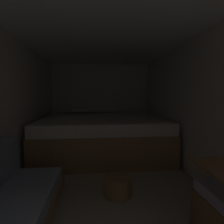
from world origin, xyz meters
TOP-DOWN VIEW (x-y plane):
  - ground_plane at (0.00, 1.78)m, footprint 7.07×7.07m
  - wall_back at (0.00, 4.34)m, footprint 2.67×0.05m
  - wall_left at (-1.31, 1.78)m, footprint 0.05×5.07m
  - wall_right at (1.31, 1.78)m, footprint 0.05×5.07m
  - ceiling_slab at (0.00, 1.78)m, footprint 2.67×5.07m
  - bed at (-0.00, 3.22)m, footprint 2.45×2.10m
  - wicker_basket at (0.11, 1.53)m, footprint 0.34×0.34m

SIDE VIEW (x-z plane):
  - ground_plane at x=0.00m, z-range 0.00..0.00m
  - wicker_basket at x=0.11m, z-range 0.00..0.23m
  - bed at x=0.00m, z-range -0.08..0.84m
  - wall_back at x=0.00m, z-range 0.00..2.06m
  - wall_left at x=-1.31m, z-range 0.00..2.06m
  - wall_right at x=1.31m, z-range 0.00..2.06m
  - ceiling_slab at x=0.00m, z-range 2.06..2.11m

